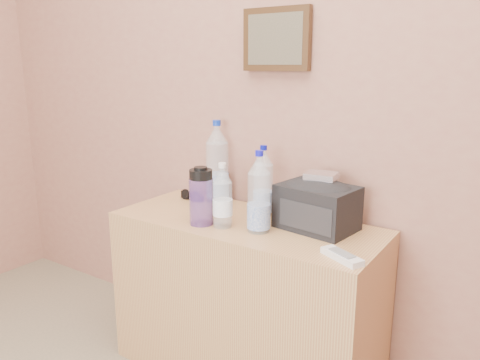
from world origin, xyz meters
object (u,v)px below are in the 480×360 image
(pet_large_d, at_px, (259,196))
(nalgene_bottle, at_px, (201,196))
(pet_large_b, at_px, (217,166))
(pet_small, at_px, (223,199))
(dresser, at_px, (245,299))
(foil_packet, at_px, (321,176))
(toiletry_bag, at_px, (317,204))
(pet_large_c, at_px, (263,184))
(ac_remote, at_px, (342,256))
(sunglasses, at_px, (192,196))

(pet_large_d, distance_m, nalgene_bottle, 0.24)
(pet_large_b, relative_size, pet_small, 1.48)
(pet_large_d, distance_m, pet_small, 0.15)
(dresser, xyz_separation_m, pet_large_b, (-0.27, 0.17, 0.51))
(pet_small, xyz_separation_m, foil_packet, (0.31, 0.21, 0.09))
(nalgene_bottle, xyz_separation_m, toiletry_bag, (0.40, 0.20, -0.02))
(dresser, bearing_deg, pet_small, -112.46)
(pet_large_c, relative_size, pet_large_d, 0.95)
(ac_remote, height_order, toiletry_bag, toiletry_bag)
(toiletry_bag, bearing_deg, pet_small, -141.69)
(pet_large_b, height_order, toiletry_bag, pet_large_b)
(pet_large_c, relative_size, toiletry_bag, 1.04)
(nalgene_bottle, distance_m, ac_remote, 0.60)
(pet_large_d, height_order, nalgene_bottle, pet_large_d)
(pet_large_d, relative_size, foil_packet, 2.70)
(pet_large_d, height_order, foil_packet, pet_large_d)
(sunglasses, relative_size, ac_remote, 0.85)
(dresser, distance_m, sunglasses, 0.54)
(sunglasses, xyz_separation_m, toiletry_bag, (0.65, -0.04, 0.08))
(nalgene_bottle, height_order, foil_packet, nalgene_bottle)
(pet_large_d, height_order, sunglasses, pet_large_d)
(pet_small, height_order, foil_packet, pet_small)
(dresser, relative_size, foil_packet, 9.56)
(nalgene_bottle, relative_size, ac_remote, 1.47)
(dresser, height_order, pet_large_d, pet_large_d)
(pet_large_b, distance_m, ac_remote, 0.82)
(ac_remote, height_order, foil_packet, foil_packet)
(ac_remote, xyz_separation_m, foil_packet, (-0.19, 0.25, 0.19))
(dresser, height_order, ac_remote, ac_remote)
(pet_large_b, distance_m, pet_large_c, 0.29)
(dresser, xyz_separation_m, foil_packet, (0.27, 0.11, 0.55))
(pet_large_c, bearing_deg, ac_remote, -29.87)
(dresser, xyz_separation_m, pet_large_c, (0.01, 0.12, 0.47))
(pet_large_b, height_order, sunglasses, pet_large_b)
(pet_large_b, height_order, pet_large_d, pet_large_b)
(pet_small, xyz_separation_m, nalgene_bottle, (-0.09, -0.02, 0.00))
(nalgene_bottle, xyz_separation_m, sunglasses, (-0.25, 0.24, -0.10))
(pet_large_b, relative_size, toiletry_bag, 1.33)
(foil_packet, bearing_deg, dresser, -158.81)
(dresser, bearing_deg, toiletry_bag, 17.01)
(nalgene_bottle, distance_m, toiletry_bag, 0.45)
(foil_packet, bearing_deg, ac_remote, -52.47)
(pet_large_b, bearing_deg, pet_large_c, -11.62)
(toiletry_bag, distance_m, foil_packet, 0.11)
(pet_small, bearing_deg, foil_packet, 33.19)
(dresser, bearing_deg, pet_large_d, -33.46)
(pet_large_b, xyz_separation_m, foil_packet, (0.54, -0.07, 0.04))
(ac_remote, bearing_deg, pet_large_b, -176.55)
(pet_large_c, relative_size, nalgene_bottle, 1.28)
(pet_large_d, distance_m, foil_packet, 0.25)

